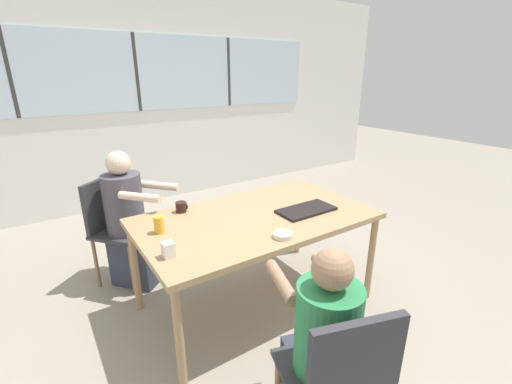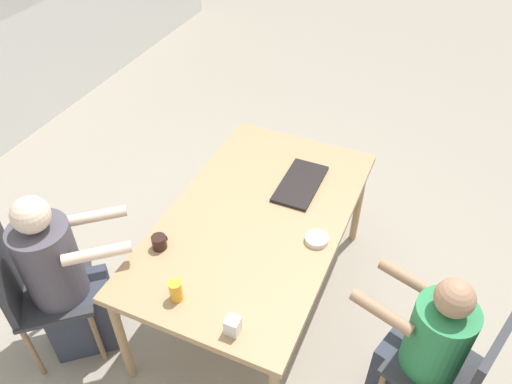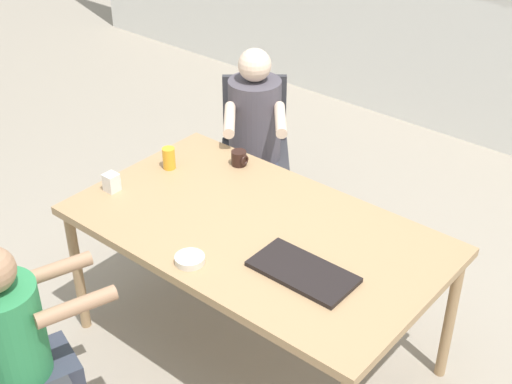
# 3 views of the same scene
# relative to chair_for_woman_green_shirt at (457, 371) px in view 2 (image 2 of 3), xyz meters

# --- Properties ---
(ground_plane) EXTENTS (16.00, 16.00, 0.00)m
(ground_plane) POSITION_rel_chair_for_woman_green_shirt_xyz_m (0.37, 1.18, -0.53)
(ground_plane) COLOR gray
(dining_table) EXTENTS (1.65, 0.96, 0.73)m
(dining_table) POSITION_rel_chair_for_woman_green_shirt_xyz_m (0.37, 1.18, 0.14)
(dining_table) COLOR tan
(dining_table) RESTS_ON ground_plane
(chair_for_woman_green_shirt) EXTENTS (0.50, 0.50, 0.89)m
(chair_for_woman_green_shirt) POSITION_rel_chair_for_woman_green_shirt_xyz_m (0.00, 0.00, 0.00)
(chair_for_woman_green_shirt) COLOR #333338
(chair_for_woman_green_shirt) RESTS_ON ground_plane
(chair_for_man_blue_shirt) EXTENTS (0.56, 0.56, 0.89)m
(chair_for_man_blue_shirt) POSITION_rel_chair_for_woman_green_shirt_xyz_m (-0.42, 2.13, 0.00)
(chair_for_man_blue_shirt) COLOR #333338
(chair_for_man_blue_shirt) RESTS_ON ground_plane
(person_woman_green_shirt) EXTENTS (0.42, 0.57, 1.05)m
(person_woman_green_shirt) POSITION_rel_chair_for_woman_green_shirt_xyz_m (0.05, 0.16, -0.06)
(person_woman_green_shirt) COLOR #333847
(person_woman_green_shirt) RESTS_ON ground_plane
(person_man_blue_shirt) EXTENTS (0.58, 0.61, 1.13)m
(person_man_blue_shirt) POSITION_rel_chair_for_woman_green_shirt_xyz_m (-0.32, 2.00, -0.02)
(person_man_blue_shirt) COLOR #333847
(person_man_blue_shirt) RESTS_ON ground_plane
(food_tray_dark) EXTENTS (0.43, 0.22, 0.02)m
(food_tray_dark) POSITION_rel_chair_for_woman_green_shirt_xyz_m (0.73, 1.05, 0.21)
(food_tray_dark) COLOR black
(food_tray_dark) RESTS_ON dining_table
(coffee_mug) EXTENTS (0.08, 0.08, 0.08)m
(coffee_mug) POSITION_rel_chair_for_woman_green_shirt_xyz_m (-0.04, 1.54, 0.24)
(coffee_mug) COLOR black
(coffee_mug) RESTS_ON dining_table
(juice_glass) EXTENTS (0.06, 0.06, 0.11)m
(juice_glass) POSITION_rel_chair_for_woman_green_shirt_xyz_m (-0.29, 1.30, 0.25)
(juice_glass) COLOR gold
(juice_glass) RESTS_ON dining_table
(milk_carton_small) EXTENTS (0.06, 0.06, 0.09)m
(milk_carton_small) POSITION_rel_chair_for_woman_green_shirt_xyz_m (-0.34, 0.97, 0.24)
(milk_carton_small) COLOR silver
(milk_carton_small) RESTS_ON dining_table
(bowl_white_shallow) EXTENTS (0.12, 0.12, 0.03)m
(bowl_white_shallow) POSITION_rel_chair_for_woman_green_shirt_xyz_m (0.33, 0.81, 0.21)
(bowl_white_shallow) COLOR silver
(bowl_white_shallow) RESTS_ON dining_table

